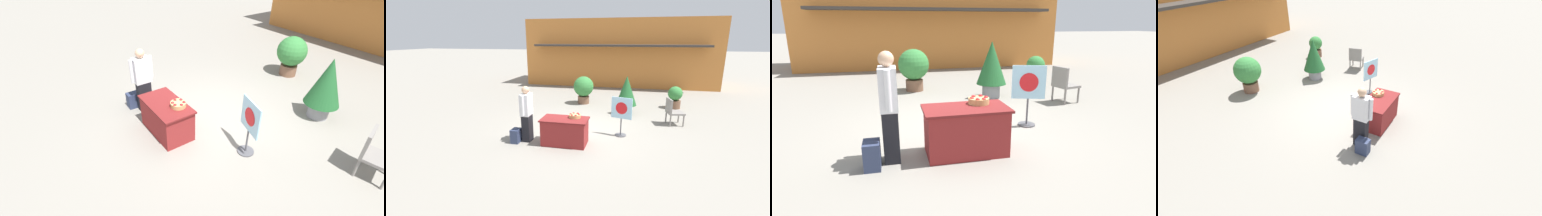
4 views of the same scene
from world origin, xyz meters
TOP-DOWN VIEW (x-y plane):
  - ground_plane at (0.00, 0.00)m, footprint 120.00×120.00m
  - storefront_building at (0.66, 10.12)m, footprint 12.11×4.84m
  - display_table at (-0.19, -1.22)m, footprint 1.37×0.77m
  - apple_basket at (0.07, -1.06)m, footprint 0.35×0.35m
  - person_visitor at (-1.38, -1.23)m, footprint 0.26×0.61m
  - backpack at (-1.67, -1.44)m, footprint 0.24×0.34m
  - poster_board at (1.39, -0.18)m, footprint 0.66×0.36m
  - patio_chair at (3.14, 1.34)m, footprint 0.66×0.66m
  - potted_plant_near_left at (3.54, 3.77)m, footprint 0.63×0.63m
  - potted_plant_near_right at (1.44, 2.32)m, footprint 0.85×0.85m
  - potted_plant_far_right at (-0.63, 3.73)m, footprint 0.95×0.95m

SIDE VIEW (x-z plane):
  - ground_plane at x=0.00m, z-range 0.00..0.00m
  - backpack at x=-1.67m, z-range 0.00..0.42m
  - display_table at x=-0.19m, z-range 0.00..0.79m
  - potted_plant_near_left at x=3.54m, z-range 0.04..1.03m
  - patio_chair at x=3.14m, z-range 0.05..1.02m
  - poster_board at x=1.39m, z-range 0.08..1.35m
  - potted_plant_far_right at x=-0.63m, z-range 0.11..1.42m
  - apple_basket at x=0.07m, z-range 0.78..0.91m
  - person_visitor at x=-1.38m, z-range 0.02..1.72m
  - potted_plant_near_right at x=1.44m, z-range 0.11..1.71m
  - storefront_building at x=0.66m, z-range 0.00..4.25m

